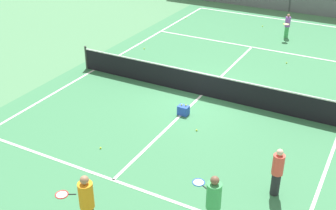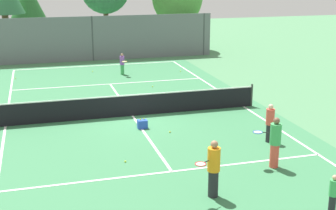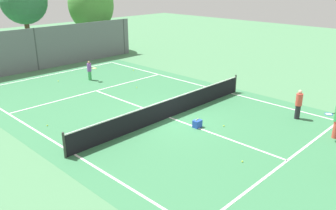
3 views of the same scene
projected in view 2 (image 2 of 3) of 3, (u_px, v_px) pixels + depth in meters
ground_plane at (132, 116)px, 21.52m from camera, size 80.00×80.00×0.00m
court_surface at (132, 116)px, 21.52m from camera, size 13.00×25.00×0.01m
tennis_net at (132, 105)px, 21.38m from camera, size 11.90×0.10×1.10m
perimeter_fence at (93, 39)px, 34.02m from camera, size 18.00×0.12×3.20m
player_0 at (122, 64)px, 29.73m from camera, size 0.38×0.86×1.34m
player_1 at (275, 142)px, 15.74m from camera, size 0.94×0.66×1.75m
player_2 at (270, 123)px, 18.10m from camera, size 0.32×0.32×1.51m
player_3 at (213, 168)px, 13.67m from camera, size 0.92×0.70×1.74m
player_4 at (333, 194)px, 12.80m from camera, size 0.24×0.24×1.14m
ball_crate at (142, 124)px, 19.81m from camera, size 0.40×0.30×0.43m
tennis_ball_1 at (125, 161)px, 16.35m from camera, size 0.07×0.07×0.07m
tennis_ball_2 at (15, 78)px, 28.77m from camera, size 0.07×0.07×0.07m
tennis_ball_4 at (180, 71)px, 30.74m from camera, size 0.07×0.07×0.07m
tennis_ball_5 at (170, 132)px, 19.31m from camera, size 0.07×0.07×0.07m
tennis_ball_6 at (92, 71)px, 30.65m from camera, size 0.07×0.07×0.07m
tennis_ball_7 at (152, 86)px, 26.75m from camera, size 0.07×0.07×0.07m
tennis_ball_8 at (22, 103)px, 23.43m from camera, size 0.07×0.07×0.07m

